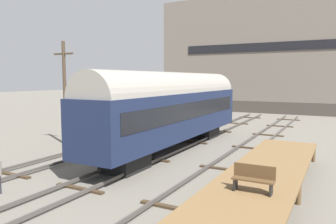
{
  "coord_description": "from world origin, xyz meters",
  "views": [
    {
      "loc": [
        10.0,
        -13.5,
        4.86
      ],
      "look_at": [
        -2.27,
        9.54,
        2.2
      ],
      "focal_mm": 35.0,
      "sensor_mm": 36.0,
      "label": 1
    }
  ],
  "objects_px": {
    "train_car_navy": "(174,106)",
    "train_car_brown": "(164,100)",
    "utility_pole": "(65,91)",
    "bench": "(254,178)"
  },
  "relations": [
    {
      "from": "train_car_brown",
      "to": "bench",
      "type": "relative_size",
      "value": 13.1
    },
    {
      "from": "train_car_navy",
      "to": "train_car_brown",
      "type": "relative_size",
      "value": 0.95
    },
    {
      "from": "train_car_navy",
      "to": "utility_pole",
      "type": "bearing_deg",
      "value": -165.01
    },
    {
      "from": "train_car_navy",
      "to": "bench",
      "type": "relative_size",
      "value": 12.38
    },
    {
      "from": "bench",
      "to": "utility_pole",
      "type": "bearing_deg",
      "value": 156.37
    },
    {
      "from": "utility_pole",
      "to": "bench",
      "type": "bearing_deg",
      "value": -23.63
    },
    {
      "from": "train_car_brown",
      "to": "utility_pole",
      "type": "relative_size",
      "value": 2.43
    },
    {
      "from": "train_car_navy",
      "to": "utility_pole",
      "type": "height_order",
      "value": "utility_pole"
    },
    {
      "from": "train_car_brown",
      "to": "utility_pole",
      "type": "height_order",
      "value": "utility_pole"
    },
    {
      "from": "train_car_navy",
      "to": "bench",
      "type": "bearing_deg",
      "value": -49.57
    }
  ]
}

